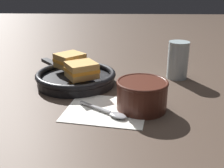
{
  "coord_description": "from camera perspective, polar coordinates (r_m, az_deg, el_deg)",
  "views": [
    {
      "loc": [
        0.03,
        -0.73,
        0.33
      ],
      "look_at": [
        0.0,
        0.01,
        0.04
      ],
      "focal_mm": 45.0,
      "sensor_mm": 36.0,
      "label": 1
    }
  ],
  "objects": [
    {
      "name": "ground_plane",
      "position": [
        0.8,
        -0.29,
        -3.16
      ],
      "size": [
        4.0,
        4.0,
        0.0
      ],
      "primitive_type": "plane",
      "color": "#47382D"
    },
    {
      "name": "napkin",
      "position": [
        0.74,
        -1.2,
        -5.18
      ],
      "size": [
        0.23,
        0.21,
        0.0
      ],
      "color": "white",
      "rests_on": "ground_plane"
    },
    {
      "name": "sandwich_near_right",
      "position": [
        0.96,
        -8.55,
        4.8
      ],
      "size": [
        0.12,
        0.12,
        0.05
      ],
      "rotation": [
        0.0,
        0.0,
        10.2
      ],
      "color": "tan",
      "rests_on": "skillet"
    },
    {
      "name": "sandwich_near_left",
      "position": [
        0.85,
        -6.21,
        2.85
      ],
      "size": [
        0.12,
        0.11,
        0.05
      ],
      "rotation": [
        0.0,
        0.0,
        6.82
      ],
      "color": "tan",
      "rests_on": "skillet"
    },
    {
      "name": "spoon",
      "position": [
        0.71,
        -0.17,
        -5.9
      ],
      "size": [
        0.13,
        0.11,
        0.01
      ],
      "rotation": [
        0.0,
        0.0,
        -0.64
      ],
      "color": "#9E9EA3",
      "rests_on": "napkin"
    },
    {
      "name": "skillet",
      "position": [
        0.92,
        -7.39,
        1.32
      ],
      "size": [
        0.29,
        0.32,
        0.04
      ],
      "color": "black",
      "rests_on": "ground_plane"
    },
    {
      "name": "soup_bowl",
      "position": [
        0.73,
        6.11,
        -1.91
      ],
      "size": [
        0.13,
        0.13,
        0.08
      ],
      "color": "#4C2319",
      "rests_on": "ground_plane"
    },
    {
      "name": "drinking_glass",
      "position": [
        0.98,
        13.24,
        4.75
      ],
      "size": [
        0.07,
        0.07,
        0.13
      ],
      "color": "silver",
      "rests_on": "ground_plane"
    }
  ]
}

